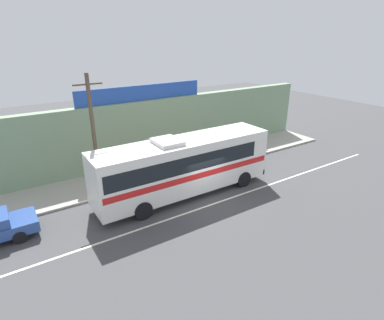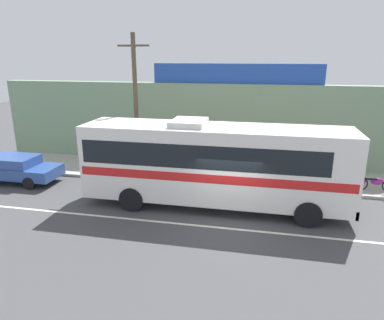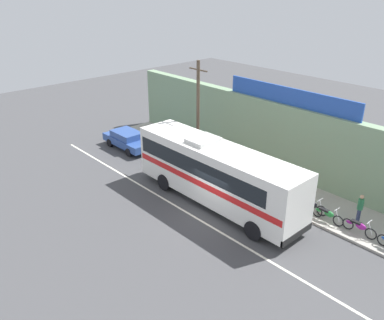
{
  "view_description": "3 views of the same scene",
  "coord_description": "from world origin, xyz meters",
  "views": [
    {
      "loc": [
        -9.81,
        -13.67,
        9.39
      ],
      "look_at": [
        0.15,
        1.69,
        1.93
      ],
      "focal_mm": 29.39,
      "sensor_mm": 36.0,
      "label": 1
    },
    {
      "loc": [
        1.22,
        -12.89,
        6.34
      ],
      "look_at": [
        -1.93,
        2.15,
        1.74
      ],
      "focal_mm": 32.83,
      "sensor_mm": 36.0,
      "label": 2
    },
    {
      "loc": [
        13.43,
        -13.7,
        12.01
      ],
      "look_at": [
        -3.06,
        1.38,
        1.95
      ],
      "focal_mm": 37.53,
      "sensor_mm": 36.0,
      "label": 3
    }
  ],
  "objects": [
    {
      "name": "motorcycle_black",
      "position": [
        4.78,
        4.02,
        0.57
      ],
      "size": [
        1.86,
        0.56,
        0.94
      ],
      "color": "black",
      "rests_on": "sidewalk_slab"
    },
    {
      "name": "storefront_facade",
      "position": [
        0.0,
        7.35,
        2.4
      ],
      "size": [
        30.0,
        0.7,
        4.8
      ],
      "primitive_type": "cube",
      "color": "gray",
      "rests_on": "ground_plane"
    },
    {
      "name": "sidewalk_slab",
      "position": [
        0.0,
        5.2,
        0.07
      ],
      "size": [
        30.0,
        3.6,
        0.14
      ],
      "primitive_type": "cube",
      "color": "#A8A399",
      "rests_on": "ground_plane"
    },
    {
      "name": "road_center_stripe",
      "position": [
        0.0,
        -0.8,
        0.0
      ],
      "size": [
        30.0,
        0.14,
        0.01
      ],
      "primitive_type": "cube",
      "color": "silver",
      "rests_on": "ground_plane"
    },
    {
      "name": "pedestrian_near_shop",
      "position": [
        5.95,
        5.16,
        1.1
      ],
      "size": [
        0.3,
        0.48,
        1.65
      ],
      "color": "navy",
      "rests_on": "sidewalk_slab"
    },
    {
      "name": "motorcycle_green",
      "position": [
        3.62,
        4.28,
        0.57
      ],
      "size": [
        1.91,
        0.56,
        0.94
      ],
      "color": "black",
      "rests_on": "sidewalk_slab"
    },
    {
      "name": "motorcycle_orange",
      "position": [
        6.49,
        4.14,
        0.57
      ],
      "size": [
        1.84,
        0.56,
        0.94
      ],
      "color": "black",
      "rests_on": "sidewalk_slab"
    },
    {
      "name": "storefront_billboard",
      "position": [
        -0.5,
        7.35,
        5.35
      ],
      "size": [
        9.53,
        0.12,
        1.1
      ],
      "primitive_type": "cube",
      "color": "#234CAD",
      "rests_on": "storefront_facade"
    },
    {
      "name": "intercity_bus",
      "position": [
        -0.82,
        1.15,
        2.06
      ],
      "size": [
        11.17,
        2.61,
        3.78
      ],
      "color": "white",
      "rests_on": "ground_plane"
    },
    {
      "name": "ground_plane",
      "position": [
        0.0,
        0.0,
        0.0
      ],
      "size": [
        70.0,
        70.0,
        0.0
      ],
      "primitive_type": "plane",
      "color": "#444447"
    },
    {
      "name": "motorcycle_red",
      "position": [
        8.36,
        4.07,
        0.57
      ],
      "size": [
        1.84,
        0.56,
        0.94
      ],
      "color": "black",
      "rests_on": "sidewalk_slab"
    },
    {
      "name": "utility_pole",
      "position": [
        -5.17,
        3.85,
        3.9
      ],
      "size": [
        1.6,
        0.22,
        7.25
      ],
      "color": "brown",
      "rests_on": "sidewalk_slab"
    }
  ]
}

